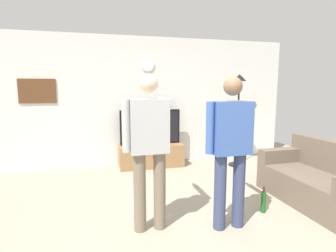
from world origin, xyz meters
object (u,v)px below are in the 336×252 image
object	(u,v)px
person_standing_nearer_couch	(230,144)
beverage_bottle	(263,202)
framed_picture	(37,91)
floor_lamp	(239,101)
person_standing_nearer_lamp	(149,143)
wall_clock	(147,65)
television	(150,127)
side_couch	(320,181)
tv_stand	(151,155)

from	to	relation	value
person_standing_nearer_couch	beverage_bottle	bearing A→B (deg)	18.82
person_standing_nearer_couch	framed_picture	bearing A→B (deg)	130.97
floor_lamp	person_standing_nearer_couch	distance (m)	2.66
person_standing_nearer_lamp	floor_lamp	bearing A→B (deg)	42.28
floor_lamp	wall_clock	bearing A→B (deg)	158.54
television	framed_picture	world-z (taller)	framed_picture
person_standing_nearer_lamp	side_couch	bearing A→B (deg)	1.60
framed_picture	person_standing_nearer_lamp	size ratio (longest dim) A/B	0.38
television	beverage_bottle	xyz separation A→B (m)	(1.03, -2.49, -0.68)
floor_lamp	framed_picture	bearing A→B (deg)	169.89
beverage_bottle	wall_clock	bearing A→B (deg)	110.64
television	wall_clock	bearing A→B (deg)	90.00
wall_clock	beverage_bottle	size ratio (longest dim) A/B	0.79
beverage_bottle	tv_stand	bearing A→B (deg)	112.84
wall_clock	person_standing_nearer_couch	bearing A→B (deg)	-82.13
framed_picture	tv_stand	bearing A→B (deg)	-7.78
person_standing_nearer_couch	beverage_bottle	world-z (taller)	person_standing_nearer_couch
floor_lamp	beverage_bottle	size ratio (longest dim) A/B	5.42
side_couch	floor_lamp	bearing A→B (deg)	96.10
beverage_bottle	person_standing_nearer_lamp	bearing A→B (deg)	-179.29
beverage_bottle	side_couch	bearing A→B (deg)	3.02
framed_picture	person_standing_nearer_couch	world-z (taller)	framed_picture
wall_clock	floor_lamp	bearing A→B (deg)	-21.46
framed_picture	floor_lamp	distance (m)	3.99
floor_lamp	beverage_bottle	bearing A→B (deg)	-109.87
wall_clock	person_standing_nearer_couch	xyz separation A→B (m)	(0.41, -2.95, -1.12)
wall_clock	beverage_bottle	bearing A→B (deg)	-69.36
framed_picture	beverage_bottle	size ratio (longest dim) A/B	1.92
person_standing_nearer_lamp	beverage_bottle	distance (m)	1.76
television	side_couch	size ratio (longest dim) A/B	0.76
television	person_standing_nearer_lamp	distance (m)	2.57
wall_clock	floor_lamp	distance (m)	2.04
wall_clock	side_couch	size ratio (longest dim) A/B	0.17
floor_lamp	beverage_bottle	world-z (taller)	floor_lamp
wall_clock	side_couch	xyz separation A→B (m)	(1.98, -2.69, -1.80)
floor_lamp	person_standing_nearer_couch	world-z (taller)	floor_lamp
wall_clock	framed_picture	bearing A→B (deg)	179.87
beverage_bottle	framed_picture	bearing A→B (deg)	139.31
framed_picture	floor_lamp	xyz separation A→B (m)	(3.93, -0.70, -0.21)
tv_stand	side_couch	bearing A→B (deg)	-50.42
framed_picture	person_standing_nearer_couch	size ratio (longest dim) A/B	0.38
floor_lamp	person_standing_nearer_lamp	xyz separation A→B (m)	(-2.27, -2.06, -0.35)
television	floor_lamp	world-z (taller)	floor_lamp
framed_picture	beverage_bottle	bearing A→B (deg)	-40.69
wall_clock	person_standing_nearer_lamp	distance (m)	3.01
person_standing_nearer_lamp	person_standing_nearer_couch	bearing A→B (deg)	-12.05
floor_lamp	person_standing_nearer_couch	size ratio (longest dim) A/B	1.09
tv_stand	beverage_bottle	distance (m)	2.66
floor_lamp	side_couch	size ratio (longest dim) A/B	1.16
television	framed_picture	size ratio (longest dim) A/B	1.86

